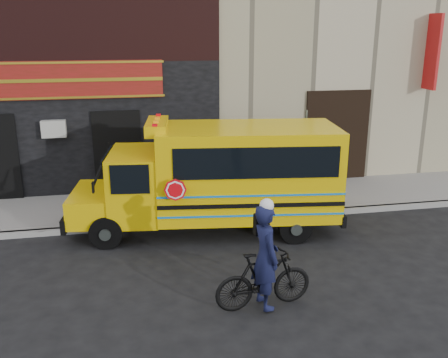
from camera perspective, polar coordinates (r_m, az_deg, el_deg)
ground at (r=11.51m, az=4.52°, el=-9.50°), size 120.00×120.00×0.00m
curb at (r=13.78m, az=1.65°, el=-4.52°), size 40.00×0.20×0.15m
sidewalk at (r=15.16m, az=0.41°, el=-2.48°), size 40.00×3.00×0.15m
building at (r=20.58m, az=-3.42°, el=19.72°), size 20.00×10.70×12.00m
school_bus at (r=12.73m, az=-0.35°, el=0.49°), size 7.11×2.97×2.92m
sign_pole at (r=14.25m, az=9.18°, el=2.56°), size 0.06×0.26×2.94m
bicycle at (r=9.59m, az=4.55°, el=-11.38°), size 1.94×0.73×1.14m
cyclist at (r=9.37m, az=4.74°, el=-9.06°), size 0.60×0.81×2.03m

